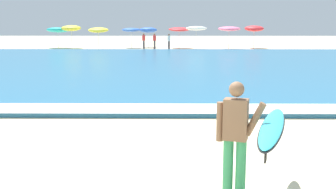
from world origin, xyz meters
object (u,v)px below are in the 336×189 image
at_px(beach_umbrella_4, 148,30).
at_px(beach_umbrella_1, 71,28).
at_px(beach_umbrella_3, 131,30).
at_px(beachgoer_near_row_right, 169,41).
at_px(beach_umbrella_2, 98,30).
at_px(beach_umbrella_5, 179,29).
at_px(surfer_with_board, 253,131).
at_px(beachgoer_near_row_left, 155,41).
at_px(beach_umbrella_7, 229,29).
at_px(beach_umbrella_6, 196,28).
at_px(beach_umbrella_0, 58,30).
at_px(beach_umbrella_8, 254,29).
at_px(beachgoer_near_row_mid, 144,40).

bearing_deg(beach_umbrella_4, beach_umbrella_1, -170.41).
relative_size(beach_umbrella_3, beachgoer_near_row_right, 1.33).
bearing_deg(beach_umbrella_2, beach_umbrella_5, 11.67).
distance_m(beach_umbrella_2, beachgoer_near_row_right, 7.33).
relative_size(surfer_with_board, beachgoer_near_row_left, 1.65).
height_order(beach_umbrella_7, beachgoer_near_row_left, beach_umbrella_7).
bearing_deg(beach_umbrella_6, beach_umbrella_4, 153.60).
distance_m(beach_umbrella_5, beach_umbrella_6, 2.25).
bearing_deg(beach_umbrella_0, surfer_with_board, -70.35).
height_order(beach_umbrella_4, beach_umbrella_8, beach_umbrella_8).
distance_m(surfer_with_board, beach_umbrella_3, 37.91).
height_order(beach_umbrella_5, beachgoer_near_row_right, beach_umbrella_5).
height_order(beach_umbrella_3, beachgoer_near_row_left, beach_umbrella_3).
relative_size(beach_umbrella_6, beachgoer_near_row_right, 1.49).
bearing_deg(beach_umbrella_3, beach_umbrella_6, -15.55).
height_order(beach_umbrella_3, beachgoer_near_row_right, beach_umbrella_3).
distance_m(beach_umbrella_1, beach_umbrella_3, 6.25).
xyz_separation_m(beach_umbrella_3, beach_umbrella_5, (5.09, -0.43, 0.07)).
relative_size(beach_umbrella_0, beachgoer_near_row_left, 1.46).
bearing_deg(beach_umbrella_5, beach_umbrella_8, 0.07).
xyz_separation_m(beach_umbrella_7, beachgoer_near_row_left, (-7.62, -0.44, -1.19)).
height_order(surfer_with_board, beach_umbrella_8, beach_umbrella_8).
relative_size(beach_umbrella_1, beachgoer_near_row_mid, 1.54).
bearing_deg(beachgoer_near_row_mid, surfer_with_board, -83.51).
distance_m(beach_umbrella_7, beachgoer_near_row_left, 7.72).
height_order(beach_umbrella_8, beachgoer_near_row_mid, beach_umbrella_8).
distance_m(beach_umbrella_6, beach_umbrella_8, 6.33).
xyz_separation_m(beach_umbrella_0, beachgoer_near_row_mid, (9.25, -1.44, -1.04)).
bearing_deg(beachgoer_near_row_mid, beachgoer_near_row_right, -33.48).
distance_m(surfer_with_board, beach_umbrella_7, 36.28).
xyz_separation_m(beach_umbrella_4, beachgoer_near_row_left, (0.79, -2.57, -1.02)).
xyz_separation_m(beach_umbrella_4, beachgoer_near_row_mid, (-0.33, -2.21, -1.02)).
distance_m(beach_umbrella_8, beachgoer_near_row_left, 10.57).
xyz_separation_m(beach_umbrella_4, beach_umbrella_8, (11.18, -1.03, 0.18)).
height_order(surfer_with_board, beach_umbrella_0, beach_umbrella_0).
xyz_separation_m(beach_umbrella_0, beach_umbrella_4, (9.58, 0.76, -0.02)).
distance_m(surfer_with_board, beachgoer_near_row_right, 34.20).
height_order(beach_umbrella_2, beach_umbrella_8, beach_umbrella_8).
relative_size(surfer_with_board, beach_umbrella_3, 1.24).
distance_m(beach_umbrella_0, beachgoer_near_row_right, 12.31).
distance_m(beach_umbrella_2, beach_umbrella_7, 13.31).
relative_size(beach_umbrella_0, beachgoer_near_row_right, 1.46).
distance_m(beach_umbrella_5, beach_umbrella_8, 7.87).
bearing_deg(beachgoer_near_row_right, beach_umbrella_6, 27.45).
bearing_deg(beach_umbrella_3, beach_umbrella_7, -8.54).
bearing_deg(beach_umbrella_6, beach_umbrella_1, 174.96).
bearing_deg(beachgoer_near_row_mid, beach_umbrella_4, 81.38).
bearing_deg(beach_umbrella_5, beach_umbrella_1, -178.41).
height_order(surfer_with_board, beach_umbrella_7, beach_umbrella_7).
bearing_deg(beach_umbrella_8, beach_umbrella_2, -173.95).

